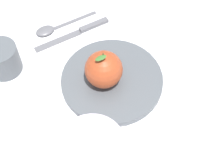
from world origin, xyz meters
TOP-DOWN VIEW (x-y plane):
  - ground_plane at (0.00, 0.00)m, footprint 2.40×2.40m
  - dinner_plate at (0.01, 0.01)m, footprint 0.23×0.23m
  - apple at (0.03, -0.00)m, footprint 0.08×0.08m
  - side_bowl at (0.18, 0.06)m, footprint 0.13×0.13m
  - cup at (0.10, -0.22)m, footprint 0.08×0.08m
  - knife at (-0.08, -0.14)m, footprint 0.18×0.12m
  - spoon at (-0.05, -0.20)m, footprint 0.16×0.11m

SIDE VIEW (x-z plane):
  - ground_plane at x=0.00m, z-range 0.00..0.00m
  - knife at x=-0.08m, z-range 0.00..0.01m
  - spoon at x=-0.05m, z-range 0.00..0.01m
  - dinner_plate at x=0.01m, z-range 0.00..0.02m
  - side_bowl at x=0.18m, z-range 0.00..0.03m
  - cup at x=0.10m, z-range 0.00..0.07m
  - apple at x=0.03m, z-range 0.01..0.10m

